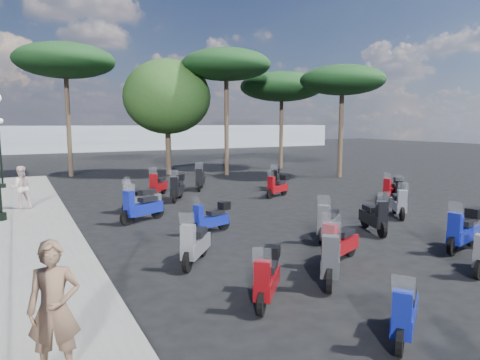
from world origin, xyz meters
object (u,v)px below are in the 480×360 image
broadleaf_tree (167,97)px  pine_2 (65,61)px  scooter_5 (135,199)px  scooter_26 (392,189)px  scooter_10 (158,186)px  scooter_21 (278,187)px  scooter_22 (275,179)px  scooter_16 (200,180)px  scooter_1 (404,314)px  scooter_15 (177,188)px  scooter_7 (267,279)px  scooter_18 (463,231)px  pine_0 (226,65)px  scooter_9 (142,208)px  pine_3 (342,81)px  pine_1 (282,87)px  pedestrian_far (21,187)px  scooter_14 (328,223)px  scooter_13 (339,244)px  scooter_4 (142,199)px  scooter_19 (399,204)px  scooter_27 (400,192)px  scooter_2 (195,245)px  scooter_20 (374,218)px  scooter_3 (211,219)px  lamp_post_2 (0,147)px  scooter_8 (331,259)px  woman (54,309)px

broadleaf_tree → pine_2: size_ratio=0.90×
scooter_5 → scooter_26: scooter_5 is taller
scooter_10 → scooter_21: scooter_10 is taller
scooter_22 → scooter_16: bearing=12.6°
scooter_1 → scooter_15: scooter_15 is taller
scooter_7 → scooter_18: (6.30, 0.43, 0.06)m
scooter_1 → pine_0: (6.90, 20.38, 6.52)m
scooter_9 → scooter_26: size_ratio=1.12×
scooter_5 → pine_3: (13.78, 4.20, 5.44)m
scooter_16 → pine_1: 12.69m
pedestrian_far → scooter_26: pedestrian_far is taller
scooter_14 → scooter_21: size_ratio=0.99×
scooter_13 → scooter_4: bearing=-4.8°
scooter_15 → pine_2: size_ratio=0.19×
scooter_21 → pine_0: size_ratio=0.19×
scooter_19 → scooter_27: size_ratio=1.08×
scooter_2 → scooter_22: bearing=-92.2°
scooter_21 → pine_2: size_ratio=0.18×
scooter_7 → scooter_15: size_ratio=0.79×
scooter_19 → scooter_20: (-2.43, -1.24, 0.01)m
scooter_2 → broadleaf_tree: size_ratio=0.19×
scooter_7 → scooter_15: 11.15m
scooter_27 → pine_2: bearing=1.3°
pine_0 → scooter_3: bearing=-117.9°
scooter_5 → scooter_7: (0.03, -9.72, 0.02)m
scooter_14 → scooter_9: bearing=6.2°
lamp_post_2 → scooter_27: bearing=-23.5°
scooter_10 → scooter_20: 10.25m
scooter_10 → broadleaf_tree: broadleaf_tree is taller
scooter_5 → pine_3: pine_3 is taller
scooter_9 → scooter_19: size_ratio=1.20×
scooter_2 → pine_1: size_ratio=0.20×
scooter_4 → scooter_10: bearing=-45.6°
scooter_18 → scooter_21: scooter_18 is taller
scooter_21 → scooter_2: bearing=111.4°
scooter_22 → pine_3: pine_3 is taller
scooter_2 → pine_3: pine_3 is taller
scooter_1 → scooter_2: scooter_2 is taller
scooter_22 → scooter_4: bearing=55.4°
scooter_21 → scooter_26: 5.02m
scooter_15 → scooter_16: (2.04, 2.34, -0.03)m
scooter_9 → scooter_14: 6.27m
scooter_1 → scooter_8: 2.51m
scooter_26 → scooter_8: bearing=108.1°
scooter_10 → pine_0: (6.35, 5.85, 6.45)m
scooter_27 → scooter_9: bearing=48.4°
woman → pine_3: (17.45, 14.86, 4.85)m
pine_1 → broadleaf_tree: bearing=178.7°
scooter_10 → scooter_15: size_ratio=0.92×
scooter_20 → scooter_26: 6.29m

